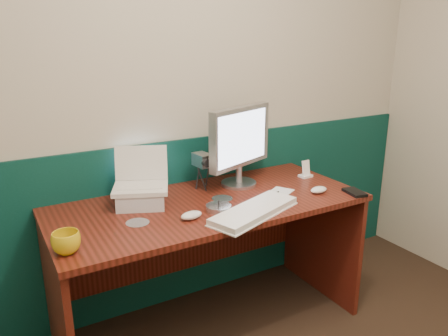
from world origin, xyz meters
TOP-DOWN VIEW (x-y plane):
  - back_wall at (0.00, 1.75)m, footprint 3.50×0.04m
  - wainscot at (0.00, 1.74)m, footprint 3.48×0.02m
  - desk at (0.03, 1.38)m, footprint 1.60×0.70m
  - laptop_riser at (-0.29, 1.50)m, footprint 0.29×0.27m
  - laptop at (-0.29, 1.50)m, footprint 0.32×0.29m
  - monitor at (0.30, 1.53)m, footprint 0.48×0.28m
  - keyboard at (0.14, 1.13)m, footprint 0.52×0.33m
  - mouse_right at (0.60, 1.20)m, footprint 0.11×0.07m
  - mouse_left at (-0.15, 1.23)m, footprint 0.11×0.08m
  - mug at (-0.71, 1.17)m, footprint 0.14×0.14m
  - camcorder at (0.09, 1.57)m, footprint 0.11×0.15m
  - cd_spindle at (0.01, 1.26)m, footprint 0.13×0.13m
  - cd_loose_a at (-0.38, 1.31)m, footprint 0.11×0.11m
  - cd_loose_b at (0.11, 1.39)m, footprint 0.11×0.11m
  - pen at (0.34, 1.29)m, footprint 0.15×0.05m
  - papers at (0.42, 1.30)m, footprint 0.20×0.18m
  - dock at (0.72, 1.45)m, footprint 0.08×0.06m
  - music_player at (0.72, 1.45)m, footprint 0.05×0.03m
  - pda at (0.76, 1.10)m, footprint 0.10×0.14m

SIDE VIEW (x-z plane):
  - desk at x=0.03m, z-range 0.00..0.75m
  - wainscot at x=0.00m, z-range 0.00..1.00m
  - cd_loose_a at x=-0.38m, z-range 0.75..0.75m
  - cd_loose_b at x=0.11m, z-range 0.75..0.75m
  - papers at x=0.42m, z-range 0.75..0.75m
  - pen at x=0.34m, z-range 0.75..0.76m
  - dock at x=0.72m, z-range 0.75..0.76m
  - pda at x=0.76m, z-range 0.75..0.77m
  - cd_spindle at x=0.01m, z-range 0.75..0.78m
  - keyboard at x=0.14m, z-range 0.75..0.78m
  - mouse_right at x=0.60m, z-range 0.75..0.78m
  - mouse_left at x=-0.15m, z-range 0.75..0.79m
  - laptop_riser at x=-0.29m, z-range 0.75..0.83m
  - mug at x=-0.71m, z-range 0.75..0.84m
  - music_player at x=0.72m, z-range 0.76..0.85m
  - camcorder at x=0.09m, z-range 0.75..0.97m
  - laptop at x=-0.29m, z-range 0.83..1.05m
  - monitor at x=0.30m, z-range 0.75..1.21m
  - back_wall at x=0.00m, z-range 0.00..2.50m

